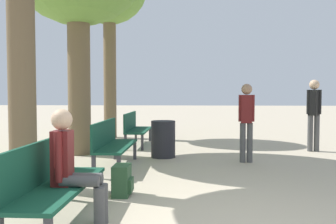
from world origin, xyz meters
TOP-DOWN VIEW (x-y plane):
  - bench_row_0 at (-2.03, 0.37)m, footprint 0.50×1.86m
  - bench_row_1 at (-2.03, 3.39)m, footprint 0.50×1.86m
  - bench_row_2 at (-2.03, 6.41)m, footprint 0.50×1.86m
  - person_seated at (-1.79, 0.36)m, footprint 0.57×0.32m
  - backpack at (-1.49, 1.52)m, footprint 0.26×0.36m
  - pedestrian_near at (2.37, 5.62)m, footprint 0.34×0.30m
  - pedestrian_mid at (0.55, 4.08)m, footprint 0.32×0.21m
  - trash_bin at (-1.15, 4.58)m, footprint 0.52×0.52m

SIDE VIEW (x-z plane):
  - backpack at x=-1.49m, z-range 0.00..0.41m
  - trash_bin at x=-1.15m, z-range 0.00..0.79m
  - bench_row_0 at x=-2.03m, z-range 0.06..0.93m
  - bench_row_1 at x=-2.03m, z-range 0.06..0.93m
  - bench_row_2 at x=-2.03m, z-range 0.06..0.93m
  - person_seated at x=-1.79m, z-range 0.04..1.25m
  - pedestrian_mid at x=0.55m, z-range 0.11..1.68m
  - pedestrian_near at x=2.37m, z-range 0.12..1.83m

